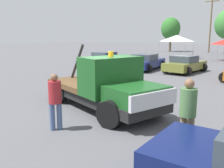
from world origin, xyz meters
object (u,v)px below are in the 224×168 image
Objects in this scene: tow_truck at (107,87)px; utility_pole at (211,22)px; person_near_truck at (188,110)px; parked_car_olive at (185,64)px; person_at_hood at (55,98)px; parked_car_navy at (145,62)px; tree_right at (171,29)px; canopy_tent_white at (177,38)px; parked_car_cream at (106,59)px.

utility_pole is (-5.70, 37.15, 4.16)m from tow_truck.
parked_car_olive is (-4.70, 13.34, -0.41)m from person_near_truck.
person_at_hood is (-3.74, -0.96, -0.05)m from person_near_truck.
utility_pole is at bearing -2.11° from parked_car_navy.
tree_right is (-12.30, 38.80, 3.09)m from person_at_hood.
person_at_hood is at bearing -81.93° from utility_pole.
person_near_truck is 0.41× the size of parked_car_olive.
tow_truck is at bearing 127.06° from person_at_hood.
tree_right is (-16.04, 37.84, 3.04)m from person_near_truck.
parked_car_olive is at bearing -65.94° from canopy_tent_white.
tow_truck is at bearing -95.49° from person_near_truck.
person_near_truck is at bearing -68.35° from canopy_tent_white.
parked_car_olive is at bearing -89.17° from parked_car_cream.
utility_pole reaches higher than person_at_hood.
tree_right is (-5.95, 12.42, 1.57)m from canopy_tent_white.
parked_car_cream is at bearing 160.18° from person_at_hood.
utility_pole reaches higher than parked_car_cream.
parked_car_cream is at bearing 82.89° from parked_car_navy.
tree_right is at bearing -172.43° from utility_pole.
tow_truck is 38.45m from tree_right.
utility_pole reaches higher than tree_right.
parked_car_olive is (3.36, 0.23, -0.00)m from parked_car_navy.
parked_car_navy is at bearing 129.06° from tow_truck.
person_near_truck is 40.04m from utility_pole.
parked_car_olive is at bearing -79.57° from utility_pole.
utility_pole is at bearing -148.70° from person_near_truck.
person_at_hood is 0.39× the size of parked_car_olive.
person_near_truck reaches higher than person_at_hood.
person_at_hood is 40.82m from tree_right.
parked_car_olive is (-1.03, 11.77, -0.27)m from tow_truck.
parked_car_cream and parked_car_navy have the same top height.
person_at_hood is 0.38× the size of parked_car_cream.
tree_right is 0.64× the size of utility_pole.
person_at_hood is 0.35× the size of parked_car_navy.
tow_truck is 24.74m from canopy_tent_white.
person_at_hood is 0.18× the size of utility_pole.
tow_truck is 1.35× the size of parked_car_olive.
canopy_tent_white reaches higher than tow_truck.
canopy_tent_white is 13.57m from utility_pole.
person_at_hood is at bearing -76.47° from canopy_tent_white.
person_at_hood is at bearing -73.47° from tow_truck.
tow_truck is at bearing -168.89° from parked_car_olive.
tow_truck is at bearing -71.16° from tree_right.
tow_truck is 1.23× the size of parked_car_navy.
canopy_tent_white is 0.56× the size of tree_right.
utility_pole is at bearing 116.95° from tow_truck.
parked_car_navy is at bearing -91.74° from parked_car_cream.
parked_car_cream is (-12.44, 13.27, -0.41)m from person_near_truck.
utility_pole reaches higher than person_near_truck.
parked_car_navy is (-8.06, 13.11, -0.41)m from person_near_truck.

